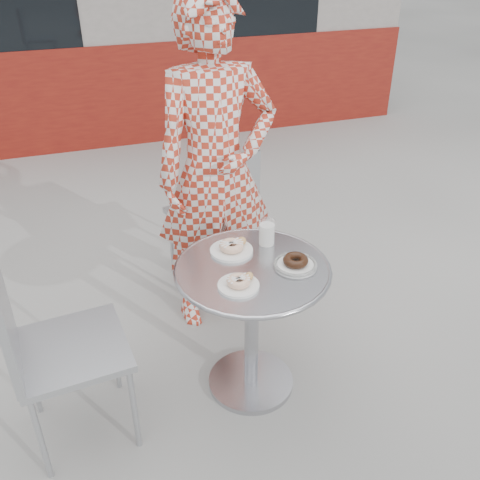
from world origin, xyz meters
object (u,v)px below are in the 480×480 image
object	(u,v)px
milk_cup	(267,233)
chair_far	(212,243)
bistro_table	(252,299)
plate_near	(239,283)
plate_checker	(295,263)
seated_person	(216,172)
plate_far	(232,248)
chair_left	(75,383)

from	to	relation	value
milk_cup	chair_far	bearing A→B (deg)	94.35
chair_far	bistro_table	bearing A→B (deg)	74.37
plate_near	plate_checker	xyz separation A→B (m)	(0.28, 0.06, -0.00)
seated_person	milk_cup	world-z (taller)	seated_person
plate_far	plate_checker	size ratio (longest dim) A/B	1.02
bistro_table	chair_far	world-z (taller)	chair_far
plate_near	plate_checker	size ratio (longest dim) A/B	0.90
bistro_table	seated_person	xyz separation A→B (m)	(0.03, 0.63, 0.36)
chair_far	milk_cup	distance (m)	0.91
plate_near	plate_checker	world-z (taller)	plate_checker
chair_far	plate_checker	xyz separation A→B (m)	(0.11, -0.99, 0.44)
seated_person	plate_checker	distance (m)	0.72
plate_near	chair_left	bearing A→B (deg)	172.22
bistro_table	chair_far	xyz separation A→B (m)	(0.07, 0.94, -0.25)
plate_near	milk_cup	distance (m)	0.37
plate_near	seated_person	bearing A→B (deg)	80.32
bistro_table	seated_person	size ratio (longest dim) A/B	0.39
bistro_table	chair_far	bearing A→B (deg)	85.61
plate_near	milk_cup	bearing A→B (deg)	50.50
seated_person	chair_far	bearing A→B (deg)	78.23
plate_far	chair_left	bearing A→B (deg)	-167.61
chair_far	seated_person	distance (m)	0.69
plate_far	milk_cup	bearing A→B (deg)	3.90
seated_person	milk_cup	size ratio (longest dim) A/B	14.51
plate_far	plate_checker	world-z (taller)	plate_far
plate_far	plate_checker	distance (m)	0.31
plate_far	plate_near	distance (m)	0.28
chair_left	plate_far	xyz separation A→B (m)	(0.78, 0.17, 0.44)
bistro_table	chair_left	bearing A→B (deg)	-178.83
plate_checker	milk_cup	distance (m)	0.23
seated_person	bistro_table	bearing A→B (deg)	-95.54
milk_cup	chair_left	bearing A→B (deg)	-169.14
chair_far	milk_cup	bearing A→B (deg)	83.12
milk_cup	plate_checker	bearing A→B (deg)	-76.74
chair_far	plate_far	bearing A→B (deg)	70.30
bistro_table	plate_checker	distance (m)	0.27
plate_near	chair_far	bearing A→B (deg)	80.64
bistro_table	seated_person	bearing A→B (deg)	87.65
chair_far	chair_left	world-z (taller)	chair_left
chair_far	plate_near	world-z (taller)	chair_far
plate_checker	bistro_table	bearing A→B (deg)	163.91
chair_far	seated_person	xyz separation A→B (m)	(-0.05, -0.30, 0.62)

